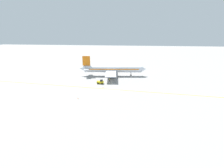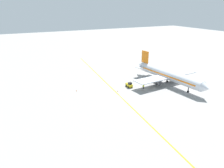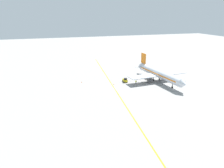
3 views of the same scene
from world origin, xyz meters
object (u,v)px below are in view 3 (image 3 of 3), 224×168
(airplane_at_gate, at_px, (159,74))
(ground_crew_worker, at_px, (136,82))
(traffic_cone_mid_apron, at_px, (114,84))
(baggage_tug_white, at_px, (125,80))
(traffic_cone_near_nose, at_px, (81,82))

(airplane_at_gate, height_order, ground_crew_worker, airplane_at_gate)
(traffic_cone_mid_apron, bearing_deg, baggage_tug_white, -160.44)
(ground_crew_worker, xyz_separation_m, traffic_cone_mid_apron, (9.62, -1.74, -0.63))
(airplane_at_gate, bearing_deg, baggage_tug_white, -14.60)
(airplane_at_gate, relative_size, traffic_cone_near_nose, 64.63)
(baggage_tug_white, xyz_separation_m, traffic_cone_near_nose, (18.83, -4.95, -0.63))
(airplane_at_gate, distance_m, baggage_tug_white, 15.38)
(baggage_tug_white, bearing_deg, traffic_cone_near_nose, -14.72)
(ground_crew_worker, bearing_deg, baggage_tug_white, -46.84)
(airplane_at_gate, bearing_deg, traffic_cone_near_nose, -14.67)
(traffic_cone_mid_apron, bearing_deg, airplane_at_gate, 175.34)
(airplane_at_gate, xyz_separation_m, ground_crew_worker, (11.01, 0.06, -2.80))
(traffic_cone_near_nose, bearing_deg, baggage_tug_white, 165.28)
(airplane_at_gate, xyz_separation_m, traffic_cone_mid_apron, (20.63, -1.68, -3.43))
(traffic_cone_mid_apron, bearing_deg, ground_crew_worker, 169.76)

